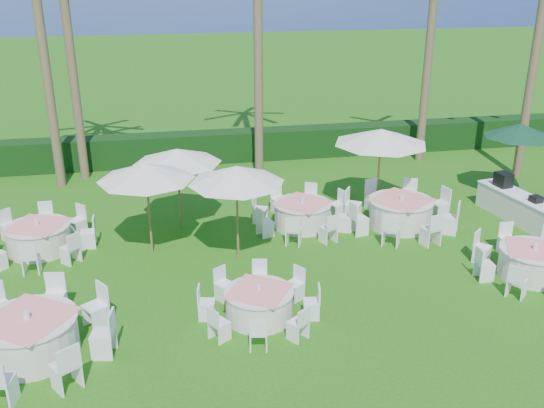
{
  "coord_description": "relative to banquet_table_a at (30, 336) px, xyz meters",
  "views": [
    {
      "loc": [
        -2.9,
        -11.66,
        7.56
      ],
      "look_at": [
        0.06,
        3.7,
        1.3
      ],
      "focal_mm": 40.0,
      "sensor_mm": 36.0,
      "label": 1
    }
  ],
  "objects": [
    {
      "name": "palm_e",
      "position": [
        16.14,
        8.41,
        4.79
      ],
      "size": [
        4.4,
        4.11,
        9.56
      ],
      "color": "brown",
      "rests_on": "ground"
    },
    {
      "name": "banquet_table_d",
      "position": [
        -0.62,
        5.08,
        -0.05
      ],
      "size": [
        3.08,
        3.08,
        0.94
      ],
      "color": "silver",
      "rests_on": "ground"
    },
    {
      "name": "umbrella_b",
      "position": [
        4.78,
        3.47,
        2.0
      ],
      "size": [
        2.55,
        2.55,
        2.69
      ],
      "color": "brown",
      "rests_on": "ground"
    },
    {
      "name": "ocean",
      "position": [
        5.78,
        102.42,
        -0.46
      ],
      "size": [
        260.0,
        260.0,
        0.0
      ],
      "primitive_type": "plane",
      "color": "#071646",
      "rests_on": "ground"
    },
    {
      "name": "umbrella_a",
      "position": [
        2.47,
        4.37,
        1.93
      ],
      "size": [
        2.62,
        2.62,
        2.62
      ],
      "color": "brown",
      "rests_on": "ground"
    },
    {
      "name": "ground",
      "position": [
        5.78,
        0.42,
        -0.46
      ],
      "size": [
        120.0,
        120.0,
        0.0
      ],
      "primitive_type": "plane",
      "color": "#206210",
      "rests_on": "ground"
    },
    {
      "name": "palm_a",
      "position": [
        -0.72,
        10.55,
        5.29
      ],
      "size": [
        4.39,
        4.19,
        10.54
      ],
      "color": "brown",
      "rests_on": "ground"
    },
    {
      "name": "banquet_table_b",
      "position": [
        4.84,
        0.5,
        -0.09
      ],
      "size": [
        2.77,
        2.77,
        0.85
      ],
      "color": "silver",
      "rests_on": "ground"
    },
    {
      "name": "palm_d",
      "position": [
        13.32,
        10.99,
        3.93
      ],
      "size": [
        4.41,
        4.03,
        7.89
      ],
      "color": "brown",
      "rests_on": "ground"
    },
    {
      "name": "hedge",
      "position": [
        5.78,
        12.42,
        0.14
      ],
      "size": [
        34.0,
        1.0,
        1.2
      ],
      "primitive_type": "cube",
      "color": "black",
      "rests_on": "ground"
    },
    {
      "name": "banquet_table_e",
      "position": [
        7.02,
        5.33,
        -0.05
      ],
      "size": [
        3.02,
        3.02,
        0.94
      ],
      "color": "silver",
      "rests_on": "ground"
    },
    {
      "name": "umbrella_c",
      "position": [
        3.36,
        5.89,
        1.84
      ],
      "size": [
        2.61,
        2.61,
        2.52
      ],
      "color": "brown",
      "rests_on": "ground"
    },
    {
      "name": "banquet_table_a",
      "position": [
        0.0,
        0.0,
        0.0
      ],
      "size": [
        3.47,
        3.47,
        1.04
      ],
      "color": "silver",
      "rests_on": "ground"
    },
    {
      "name": "banquet_table_f",
      "position": [
        9.99,
        4.81,
        -0.0
      ],
      "size": [
        3.43,
        3.43,
        1.03
      ],
      "color": "silver",
      "rests_on": "ground"
    },
    {
      "name": "palm_b",
      "position": [
        0.05,
        11.27,
        4.02
      ],
      "size": [
        4.36,
        4.27,
        8.07
      ],
      "color": "brown",
      "rests_on": "ground"
    },
    {
      "name": "umbrella_d",
      "position": [
        9.7,
        6.11,
        2.04
      ],
      "size": [
        2.97,
        2.97,
        2.74
      ],
      "color": "brown",
      "rests_on": "ground"
    },
    {
      "name": "buffet_table",
      "position": [
        13.81,
        4.28,
        0.0
      ],
      "size": [
        1.4,
        3.76,
        1.31
      ],
      "color": "silver",
      "rests_on": "ground"
    },
    {
      "name": "umbrella_green",
      "position": [
        14.63,
        6.34,
        1.93
      ],
      "size": [
        2.32,
        2.32,
        2.61
      ],
      "color": "brown",
      "rests_on": "ground"
    },
    {
      "name": "banquet_table_c",
      "position": [
        12.09,
        1.12,
        -0.06
      ],
      "size": [
        3.03,
        3.03,
        0.92
      ],
      "color": "silver",
      "rests_on": "ground"
    }
  ]
}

